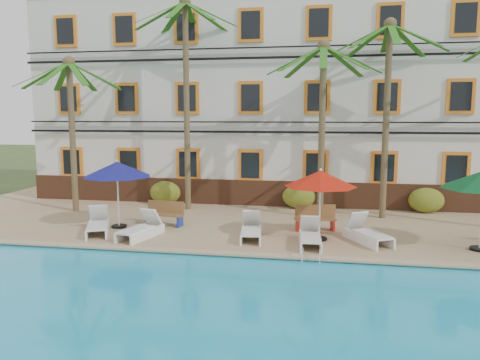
% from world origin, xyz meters
% --- Properties ---
extents(ground, '(100.00, 100.00, 0.00)m').
position_xyz_m(ground, '(0.00, 0.00, 0.00)').
color(ground, '#384C23').
rests_on(ground, ground).
extents(pool_deck, '(30.00, 12.00, 0.25)m').
position_xyz_m(pool_deck, '(0.00, 5.00, 0.12)').
color(pool_deck, tan).
rests_on(pool_deck, ground).
extents(pool_coping, '(30.00, 0.35, 0.06)m').
position_xyz_m(pool_coping, '(0.00, -0.90, 0.28)').
color(pool_coping, tan).
rests_on(pool_coping, pool_deck).
extents(hotel_building, '(25.40, 6.44, 10.22)m').
position_xyz_m(hotel_building, '(0.00, 9.98, 5.37)').
color(hotel_building, silver).
rests_on(hotel_building, pool_deck).
extents(palm_a, '(4.51, 4.51, 6.70)m').
position_xyz_m(palm_a, '(-8.92, 4.33, 4.64)').
color(palm_a, brown).
rests_on(palm_a, pool_deck).
extents(palm_b, '(4.51, 4.51, 9.26)m').
position_xyz_m(palm_b, '(-4.13, 5.60, 6.11)').
color(palm_b, brown).
rests_on(palm_b, pool_deck).
extents(palm_c, '(4.51, 4.51, 7.17)m').
position_xyz_m(palm_c, '(1.75, 4.74, 4.92)').
color(palm_c, brown).
rests_on(palm_c, pool_deck).
extents(palm_d, '(4.51, 4.51, 8.00)m').
position_xyz_m(palm_d, '(4.29, 5.26, 5.40)').
color(palm_d, brown).
rests_on(palm_d, pool_deck).
extents(shrub_left, '(1.50, 0.90, 1.10)m').
position_xyz_m(shrub_left, '(-5.55, 6.60, 0.80)').
color(shrub_left, '#205A19').
rests_on(shrub_left, pool_deck).
extents(shrub_mid, '(1.50, 0.90, 1.10)m').
position_xyz_m(shrub_mid, '(0.79, 6.60, 0.80)').
color(shrub_mid, '#205A19').
rests_on(shrub_mid, pool_deck).
extents(shrub_right, '(1.50, 0.90, 1.10)m').
position_xyz_m(shrub_right, '(6.28, 6.60, 0.80)').
color(shrub_right, '#205A19').
rests_on(shrub_right, pool_deck).
extents(umbrella_blue, '(2.57, 2.57, 2.57)m').
position_xyz_m(umbrella_blue, '(-5.73, 1.79, 2.45)').
color(umbrella_blue, black).
rests_on(umbrella_blue, pool_deck).
extents(umbrella_red, '(2.45, 2.45, 2.45)m').
position_xyz_m(umbrella_red, '(1.75, 1.29, 2.34)').
color(umbrella_red, black).
rests_on(umbrella_red, pool_deck).
extents(lounger_a, '(1.45, 2.13, 0.95)m').
position_xyz_m(lounger_a, '(-6.09, 0.82, 0.56)').
color(lounger_a, white).
rests_on(lounger_a, pool_deck).
extents(lounger_b, '(1.16, 2.09, 0.93)m').
position_xyz_m(lounger_b, '(-4.35, 0.53, 0.55)').
color(lounger_b, white).
rests_on(lounger_b, pool_deck).
extents(lounger_c, '(0.92, 1.99, 0.91)m').
position_xyz_m(lounger_c, '(-0.56, 1.05, 0.54)').
color(lounger_c, white).
rests_on(lounger_c, pool_deck).
extents(lounger_d, '(0.80, 1.93, 0.90)m').
position_xyz_m(lounger_d, '(1.46, 0.57, 0.54)').
color(lounger_d, white).
rests_on(lounger_d, pool_deck).
extents(lounger_e, '(1.60, 2.10, 0.95)m').
position_xyz_m(lounger_e, '(3.32, 1.26, 0.56)').
color(lounger_e, white).
rests_on(lounger_e, pool_deck).
extents(bench_left, '(1.54, 0.64, 0.93)m').
position_xyz_m(bench_left, '(-4.12, 2.41, 0.72)').
color(bench_left, olive).
rests_on(bench_left, pool_deck).
extents(bench_right, '(1.57, 0.79, 0.93)m').
position_xyz_m(bench_right, '(1.57, 2.65, 0.72)').
color(bench_right, olive).
rests_on(bench_right, pool_deck).
extents(pool_ladder, '(0.54, 0.74, 0.74)m').
position_xyz_m(pool_ladder, '(1.54, -1.00, 0.25)').
color(pool_ladder, silver).
rests_on(pool_ladder, ground).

